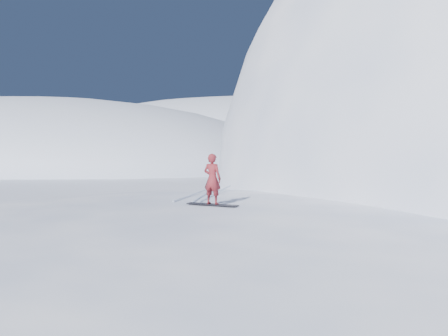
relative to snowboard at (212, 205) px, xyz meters
The scene contains 9 objects.
ground 3.06m from the snowboard, 86.92° to the right, with size 400.00×400.00×0.00m, color white.
near_ridge 2.88m from the snowboard, 45.42° to the left, with size 36.00×28.00×4.80m, color white.
far_ridge_a 90.94m from the snowboard, 140.26° to the left, with size 120.00×70.00×28.00m, color white.
far_ridge_c 115.27m from the snowboard, 110.26° to the left, with size 140.00×90.00×36.00m, color white.
wind_bumps 2.47m from the snowboard, 152.56° to the left, with size 16.00×14.40×1.00m.
snowboard is the anchor object (origin of this frame).
snowboarder 0.80m from the snowboard, ahead, with size 0.57×0.37×1.57m, color maroon.
vapor_plume 68.63m from the snowboard, 138.70° to the left, with size 10.38×8.30×7.26m, color white.
board_tracks 3.66m from the snowboard, 115.36° to the left, with size 1.73×5.96×0.04m.
Camera 1 is at (5.10, -10.51, 4.25)m, focal length 35.00 mm.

